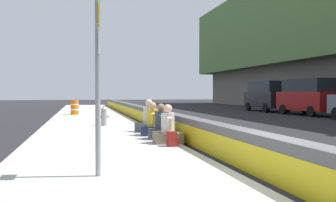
% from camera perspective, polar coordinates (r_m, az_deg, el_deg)
% --- Properties ---
extents(ground_plane, '(160.00, 160.00, 0.00)m').
position_cam_1_polar(ground_plane, '(6.84, 15.94, -12.26)').
color(ground_plane, '#232326').
rests_on(ground_plane, ground).
extents(sidewalk_strip, '(80.00, 4.40, 0.14)m').
position_cam_1_polar(sidewalk_strip, '(6.03, -7.30, -13.37)').
color(sidewalk_strip, '#B5B2A8').
rests_on(sidewalk_strip, ground_plane).
extents(jersey_barrier, '(76.00, 0.45, 0.85)m').
position_cam_1_polar(jersey_barrier, '(6.75, 15.94, -8.76)').
color(jersey_barrier, '#545456').
rests_on(jersey_barrier, ground_plane).
extents(route_sign_post, '(0.44, 0.09, 3.60)m').
position_cam_1_polar(route_sign_post, '(6.70, -10.51, 6.72)').
color(route_sign_post, gray).
rests_on(route_sign_post, sidewalk_strip).
extents(fire_hydrant, '(0.26, 0.46, 0.88)m').
position_cam_1_polar(fire_hydrant, '(16.88, -9.66, -2.17)').
color(fire_hydrant, gray).
rests_on(fire_hydrant, sidewalk_strip).
extents(seated_person_foreground, '(0.72, 0.83, 1.12)m').
position_cam_1_polar(seated_person_foreground, '(10.94, -0.03, -4.52)').
color(seated_person_foreground, '#706651').
rests_on(seated_person_foreground, sidewalk_strip).
extents(seated_person_middle, '(0.82, 0.91, 1.11)m').
position_cam_1_polar(seated_person_middle, '(11.91, -1.08, -4.06)').
color(seated_person_middle, '#424247').
rests_on(seated_person_middle, sidewalk_strip).
extents(seated_person_rear, '(0.78, 0.89, 1.13)m').
position_cam_1_polar(seated_person_rear, '(12.94, -2.33, -3.61)').
color(seated_person_rear, '#23284C').
rests_on(seated_person_rear, sidewalk_strip).
extents(seated_person_far, '(0.91, 1.01, 1.21)m').
position_cam_1_polar(seated_person_far, '(14.14, -2.90, -3.09)').
color(seated_person_far, '#424247').
rests_on(seated_person_far, sidewalk_strip).
extents(backpack, '(0.32, 0.28, 0.40)m').
position_cam_1_polar(backpack, '(10.31, 0.63, -5.75)').
color(backpack, maroon).
rests_on(backpack, sidewalk_strip).
extents(construction_barrel, '(0.54, 0.54, 0.95)m').
position_cam_1_polar(construction_barrel, '(25.76, -13.90, -0.94)').
color(construction_barrel, orange).
rests_on(construction_barrel, sidewalk_strip).
extents(parked_car_fourth, '(5.17, 2.26, 2.56)m').
position_cam_1_polar(parked_car_fourth, '(28.23, 20.42, 0.70)').
color(parked_car_fourth, maroon).
rests_on(parked_car_fourth, ground_plane).
extents(parked_car_midline, '(5.13, 2.16, 2.56)m').
position_cam_1_polar(parked_car_midline, '(33.04, 14.72, 0.81)').
color(parked_car_midline, black).
rests_on(parked_car_midline, ground_plane).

